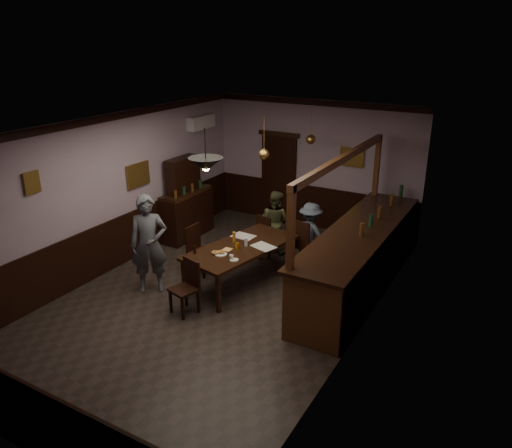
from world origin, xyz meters
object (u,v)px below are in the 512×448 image
Objects in this scene: pendant_iron at (206,164)px; pendant_brass_far at (311,140)px; person_standing at (149,244)px; coffee_cup at (231,257)px; chair_near at (187,284)px; chair_far_right at (302,242)px; chair_side at (198,247)px; pendant_brass_mid at (264,154)px; person_seated_right at (310,234)px; person_seated_left at (275,221)px; sideboard at (186,206)px; chair_far_left at (267,233)px; soda_can at (237,246)px; bar_counter at (359,258)px; dining_table at (241,249)px.

pendant_brass_far is (0.40, 3.19, -0.13)m from pendant_iron.
person_standing reaches higher than coffee_cup.
pendant_iron reaches higher than chair_near.
chair_far_right is 2.95m from person_standing.
pendant_brass_mid is (1.00, 0.79, 1.77)m from chair_side.
person_seated_right is 2.99m from pendant_iron.
chair_side is 1.27m from coffee_cup.
pendant_iron is (0.10, 0.52, 1.92)m from chair_near.
person_seated_left is 2.14m from sideboard.
pendant_brass_far is (-0.44, 1.25, 1.74)m from chair_far_right.
chair_far_left is 0.66× the size of person_seated_left.
soda_can is (0.96, -0.11, 0.28)m from chair_side.
coffee_cup is 0.46m from soda_can.
chair_far_right reaches higher than soda_can.
bar_counter reaches higher than sideboard.
bar_counter is (1.94, 0.86, -0.07)m from dining_table.
pendant_brass_far is at bearing 99.35° from coffee_cup.
pendant_iron is at bearing -135.01° from coffee_cup.
soda_can is 0.03× the size of bar_counter.
coffee_cup is at bearing -70.93° from soda_can.
chair_far_left is at bearing 104.05° from chair_near.
sideboard is at bearing 149.51° from dining_table.
soda_can is at bearing -95.16° from chair_side.
person_standing is at bearing -126.44° from pendant_brass_mid.
sideboard is (-2.42, 1.91, -0.06)m from coffee_cup.
coffee_cup is (0.36, -1.91, 0.31)m from chair_far_left.
bar_counter reaches higher than dining_table.
person_standing is 2.22× the size of pendant_brass_mid.
chair_far_right is (0.89, -0.18, 0.07)m from chair_far_left.
chair_side reaches higher than soda_can.
chair_near is 0.50× the size of sideboard.
person_seated_right is at bearing 84.97° from coffee_cup.
bar_counter is 3.22m from pendant_iron.
chair_near is 1.35× the size of pendant_iron.
dining_table is 29.39× the size of coffee_cup.
person_seated_left is at bearing 28.07° from person_standing.
pendant_brass_mid is (0.20, 1.55, -0.13)m from pendant_iron.
person_seated_right reaches higher than chair_side.
pendant_brass_mid is (0.30, 2.06, 1.79)m from chair_near.
coffee_cup is 3.34m from pendant_brass_far.
chair_side is 0.76× the size of person_seated_right.
coffee_cup reaches higher than dining_table.
chair_far_right is at bearing -52.77° from chair_side.
sideboard is (-3.00, -0.10, 0.10)m from person_seated_right.
chair_near is at bearing -53.86° from person_standing.
bar_counter is at bearing 163.63° from person_seated_right.
chair_far_right is at bearing 166.50° from bar_counter.
person_seated_left is 1.65× the size of pendant_brass_mid.
person_standing reaches higher than person_seated_right.
pendant_brass_mid is (-0.64, -0.40, 1.74)m from chair_far_right.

